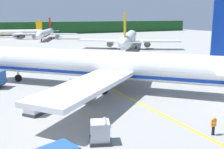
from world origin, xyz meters
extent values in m
cube|color=#999993|center=(0.00, 48.00, -0.10)|extent=(240.00, 320.00, 0.20)
cube|color=#19471E|center=(0.00, 135.84, 3.46)|extent=(216.00, 6.00, 6.91)
cylinder|color=white|center=(-12.05, 15.61, 3.50)|extent=(27.91, 28.38, 3.80)
cube|color=white|center=(-17.18, 7.79, 2.83)|extent=(15.52, 13.70, 0.50)
cylinder|color=slate|center=(-16.48, 10.99, 1.63)|extent=(3.81, 3.83, 2.20)
cube|color=white|center=(-4.12, 20.58, 2.83)|extent=(13.90, 15.39, 0.50)
cylinder|color=slate|center=(-7.33, 19.95, 1.63)|extent=(3.81, 3.83, 2.20)
cube|color=navy|center=(-12.05, 15.61, 2.46)|extent=(25.25, 25.67, 0.36)
cylinder|color=black|center=(-21.62, 25.39, 0.55)|extent=(1.02, 1.03, 1.10)
cylinder|color=gray|center=(-21.62, 25.39, 1.35)|extent=(0.20, 0.20, 0.50)
cylinder|color=black|center=(-12.85, 12.72, 0.55)|extent=(1.02, 1.03, 1.10)
cylinder|color=gray|center=(-12.85, 12.72, 1.35)|extent=(0.20, 0.20, 0.50)
cylinder|color=black|center=(-9.14, 16.36, 0.55)|extent=(1.02, 1.03, 1.10)
cylinder|color=gray|center=(-9.14, 16.36, 1.35)|extent=(0.20, 0.20, 0.50)
cylinder|color=silver|center=(16.79, 55.86, 3.21)|extent=(21.73, 29.02, 3.48)
cone|color=silver|center=(26.86, 70.27, 3.21)|extent=(3.97, 3.70, 3.31)
cone|color=silver|center=(6.51, 41.14, 3.57)|extent=(4.10, 4.10, 2.96)
cube|color=#192333|center=(25.70, 68.62, 3.99)|extent=(3.68, 3.50, 0.55)
cube|color=silver|center=(8.88, 59.15, 2.60)|extent=(13.95, 12.92, 0.46)
cylinder|color=slate|center=(11.88, 59.06, 1.50)|extent=(3.33, 3.56, 2.01)
cube|color=silver|center=(22.60, 49.56, 2.60)|extent=(14.95, 10.94, 0.46)
cylinder|color=slate|center=(21.49, 52.35, 1.50)|extent=(3.33, 3.56, 2.01)
cube|color=#F2B20C|center=(8.14, 43.47, 7.92)|extent=(2.58, 3.49, 5.95)
cube|color=silver|center=(8.14, 43.47, 3.57)|extent=(9.49, 7.86, 0.22)
cube|color=#F2B20C|center=(16.79, 55.86, 2.25)|extent=(19.70, 26.22, 0.33)
cylinder|color=black|center=(23.96, 66.13, 0.50)|extent=(0.84, 1.01, 1.01)
cylinder|color=gray|center=(23.96, 66.13, 1.24)|extent=(0.18, 0.18, 0.46)
cylinder|color=black|center=(14.05, 56.10, 0.50)|extent=(0.84, 1.01, 1.01)
cylinder|color=gray|center=(14.05, 56.10, 1.24)|extent=(0.18, 0.18, 0.46)
cylinder|color=black|center=(17.96, 53.37, 0.50)|extent=(0.84, 1.01, 1.01)
cylinder|color=gray|center=(17.96, 53.37, 1.24)|extent=(0.18, 0.18, 0.46)
cylinder|color=silver|center=(2.03, 102.41, 2.77)|extent=(14.17, 27.27, 3.00)
cone|color=silver|center=(-4.06, 88.51, 2.77)|extent=(3.37, 2.88, 2.85)
cone|color=silver|center=(8.24, 116.60, 3.08)|extent=(3.35, 3.34, 2.55)
cube|color=#192333|center=(-3.37, 90.10, 3.44)|extent=(3.10, 2.76, 0.47)
cube|color=silver|center=(9.28, 100.96, 2.24)|extent=(12.87, 9.55, 0.40)
cylinder|color=slate|center=(6.72, 100.53, 1.29)|extent=(2.61, 3.01, 1.74)
cube|color=silver|center=(-3.96, 106.76, 2.24)|extent=(13.20, 7.45, 0.40)
cylinder|color=slate|center=(-2.55, 104.58, 1.29)|extent=(2.61, 3.01, 1.74)
cube|color=red|center=(7.26, 114.36, 6.84)|extent=(1.66, 3.30, 5.14)
cube|color=silver|center=(7.26, 114.36, 3.08)|extent=(8.54, 5.61, 0.19)
cube|color=red|center=(2.03, 102.41, 1.94)|extent=(12.89, 24.60, 0.28)
cylinder|color=black|center=(-2.31, 92.51, 0.43)|extent=(0.60, 0.91, 0.87)
cylinder|color=gray|center=(-2.31, 92.51, 1.07)|extent=(0.16, 0.16, 0.40)
cylinder|color=black|center=(4.38, 102.67, 0.43)|extent=(0.60, 0.91, 0.87)
cylinder|color=gray|center=(4.38, 102.67, 1.07)|extent=(0.16, 0.16, 0.40)
cylinder|color=black|center=(0.62, 104.32, 0.43)|extent=(0.60, 0.91, 0.87)
cylinder|color=gray|center=(0.62, 104.32, 1.07)|extent=(0.16, 0.16, 0.40)
cylinder|color=white|center=(-7.94, 121.29, 2.37)|extent=(24.31, 8.07, 2.57)
cone|color=white|center=(4.97, 118.26, 2.64)|extent=(2.61, 2.62, 2.19)
cube|color=white|center=(-8.04, 114.96, 1.92)|extent=(6.63, 11.30, 0.34)
cylinder|color=slate|center=(-8.80, 117.04, 1.11)|extent=(2.45, 1.94, 1.49)
cube|color=white|center=(-5.21, 127.00, 1.92)|extent=(4.58, 11.15, 0.34)
cylinder|color=slate|center=(-6.82, 125.47, 1.11)|extent=(2.45, 1.94, 1.49)
cube|color=#F2B20C|center=(2.93, 118.74, 5.85)|extent=(2.96, 0.92, 4.40)
cube|color=white|center=(2.93, 118.74, 2.64)|extent=(3.72, 7.35, 0.16)
cube|color=#F2B20C|center=(-7.94, 121.29, 1.66)|extent=(21.91, 7.38, 0.24)
cylinder|color=black|center=(-7.36, 119.34, 0.37)|extent=(0.78, 0.40, 0.74)
cylinder|color=gray|center=(-7.36, 119.34, 0.91)|extent=(0.14, 0.14, 0.34)
cylinder|color=black|center=(-6.55, 122.77, 0.37)|extent=(0.78, 0.40, 0.74)
cylinder|color=gray|center=(-6.55, 122.77, 0.91)|extent=(0.14, 0.14, 0.34)
cube|color=#192333|center=(-24.28, 22.19, 1.86)|extent=(1.17, 1.53, 0.94)
cube|color=#333338|center=(-22.60, 9.29, 0.15)|extent=(2.29, 2.29, 0.30)
cube|color=#B2B7C1|center=(-22.60, 9.29, 1.14)|extent=(2.01, 2.01, 1.68)
cube|color=#B2B7C1|center=(-22.19, 9.59, 1.83)|extent=(1.35, 1.53, 0.54)
cube|color=#333338|center=(-19.14, 0.43, 0.15)|extent=(2.21, 2.21, 0.30)
cube|color=silver|center=(-19.14, 0.43, 1.04)|extent=(1.95, 1.95, 1.49)
cube|color=silver|center=(-18.65, 0.23, 1.64)|extent=(1.13, 1.64, 0.56)
cylinder|color=#191E33|center=(-9.82, -2.78, 0.41)|extent=(0.14, 0.14, 0.81)
cylinder|color=#191E33|center=(-10.00, -2.79, 0.41)|extent=(0.14, 0.14, 0.81)
cube|color=orange|center=(-9.91, -2.79, 1.12)|extent=(0.45, 0.25, 0.61)
cube|color=silver|center=(-9.91, -2.79, 1.15)|extent=(0.46, 0.26, 0.06)
sphere|color=tan|center=(-9.91, -2.79, 1.53)|extent=(0.22, 0.22, 0.22)
cylinder|color=orange|center=(-9.64, -2.77, 1.15)|extent=(0.09, 0.09, 0.58)
cylinder|color=orange|center=(-10.18, -2.81, 1.15)|extent=(0.09, 0.09, 0.58)
cylinder|color=#191E33|center=(-17.49, 12.21, 0.40)|extent=(0.14, 0.14, 0.80)
cylinder|color=#191E33|center=(-17.67, 12.21, 0.40)|extent=(0.14, 0.14, 0.80)
cube|color=orange|center=(-17.58, 12.21, 1.09)|extent=(0.44, 0.23, 0.60)
cube|color=silver|center=(-17.58, 12.21, 1.12)|extent=(0.45, 0.24, 0.06)
sphere|color=tan|center=(-17.58, 12.21, 1.50)|extent=(0.22, 0.22, 0.22)
cylinder|color=orange|center=(-17.31, 12.21, 1.12)|extent=(0.09, 0.09, 0.57)
cylinder|color=orange|center=(-17.85, 12.20, 1.12)|extent=(0.09, 0.09, 0.57)
cube|color=yellow|center=(-10.72, 10.61, 0.01)|extent=(0.30, 60.00, 0.01)
camera|label=1|loc=(-27.68, -18.06, 10.03)|focal=43.46mm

